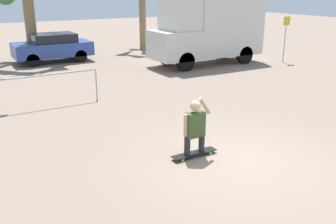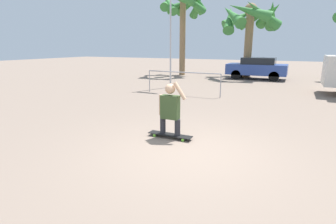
# 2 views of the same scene
# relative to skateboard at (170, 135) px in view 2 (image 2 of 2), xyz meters

# --- Properties ---
(ground_plane) EXTENTS (80.00, 80.00, 0.00)m
(ground_plane) POSITION_rel_skateboard_xyz_m (0.74, -0.63, -0.08)
(ground_plane) COLOR gray
(skateboard) EXTENTS (1.14, 0.25, 0.09)m
(skateboard) POSITION_rel_skateboard_xyz_m (0.00, 0.00, 0.00)
(skateboard) COLOR black
(skateboard) RESTS_ON ground_plane
(person_skateboarder) EXTENTS (0.72, 0.25, 1.33)m
(person_skateboarder) POSITION_rel_skateboard_xyz_m (-0.00, 0.00, 0.72)
(person_skateboarder) COLOR #28282D
(person_skateboarder) RESTS_ON skateboard
(parked_car_blue) EXTENTS (3.93, 1.88, 1.48)m
(parked_car_blue) POSITION_rel_skateboard_xyz_m (0.21, 13.52, 0.71)
(parked_car_blue) COLOR black
(parked_car_blue) RESTS_ON ground_plane
(palm_tree_center_background) EXTENTS (4.57, 4.55, 5.36)m
(palm_tree_center_background) POSITION_rel_skateboard_xyz_m (-0.56, 14.32, 4.08)
(palm_tree_center_background) COLOR #8E704C
(palm_tree_center_background) RESTS_ON ground_plane
(palm_tree_far_left) EXTENTS (3.73, 3.79, 6.25)m
(palm_tree_far_left) POSITION_rel_skateboard_xyz_m (-5.41, 13.69, 5.01)
(palm_tree_far_left) COLOR #8E704C
(palm_tree_far_left) RESTS_ON ground_plane
(flagpole) EXTENTS (1.19, 0.12, 6.09)m
(flagpole) POSITION_rel_skateboard_xyz_m (-3.48, 7.57, 3.49)
(flagpole) COLOR #B7B7BC
(flagpole) RESTS_ON ground_plane
(plaza_railing_segment) EXTENTS (3.66, 0.05, 1.08)m
(plaza_railing_segment) POSITION_rel_skateboard_xyz_m (-2.07, 5.73, 0.81)
(plaza_railing_segment) COLOR #99999E
(plaza_railing_segment) RESTS_ON ground_plane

